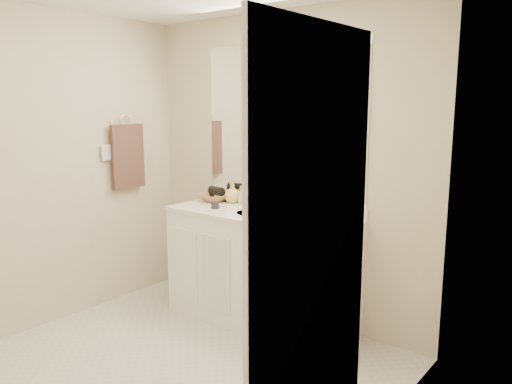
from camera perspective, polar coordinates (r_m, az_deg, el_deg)
The scene contains 28 objects.
floor at distance 3.41m, azimuth -10.88°, elevation -20.03°, with size 2.60×2.60×0.00m, color beige.
wall_back at distance 3.95m, azimuth 2.93°, elevation 2.79°, with size 2.60×0.02×2.40m, color beige.
wall_left at distance 4.07m, azimuth -23.54°, elevation 2.18°, with size 0.02×2.60×2.40m, color beige.
wall_right at distance 2.19m, azimuth 10.97°, elevation -3.37°, with size 0.02×2.60×2.40m, color beige.
vanity_cabinet at distance 3.91m, azimuth 0.46°, elevation -8.95°, with size 1.50×0.55×0.85m, color white.
countertop at distance 3.79m, azimuth 0.47°, elevation -2.65°, with size 1.52×0.57×0.03m, color white.
backsplash at distance 3.98m, azimuth 2.77°, elevation -1.23°, with size 1.52×0.03×0.08m, color white.
sink_basin at distance 3.77m, azimuth 0.28°, elevation -2.66°, with size 0.37×0.37×0.02m, color #B4A99D.
faucet at distance 3.90m, azimuth 1.91°, elevation -1.24°, with size 0.02×0.02×0.11m, color silver.
mirror at distance 3.91m, azimuth 2.93°, elevation 8.02°, with size 1.48×0.01×1.20m, color white.
blue_mug at distance 3.93m, azimuth 0.59°, elevation -1.02°, with size 0.09×0.09×0.13m, color navy.
tan_cup at distance 3.79m, azimuth 3.49°, elevation -1.77°, with size 0.06×0.06×0.09m, color #CBA88F.
toothbrush at distance 3.76m, azimuth 3.63°, elevation -0.20°, with size 0.01×0.01×0.21m, color #FF43A6.
mouthwash_bottle at distance 3.65m, azimuth 4.02°, elevation -1.59°, with size 0.07×0.07×0.17m, color #0D819C.
clear_pump_bottle at distance 3.57m, azimuth 10.08°, elevation -1.80°, with size 0.07×0.07×0.19m, color white.
soap_dish at distance 3.44m, azimuth 5.19°, elevation -3.66°, with size 0.10×0.08×0.01m, color silver.
green_soap at distance 3.44m, azimuth 5.19°, elevation -3.36°, with size 0.07×0.05×0.02m, color #B9DA35.
orange_comb at distance 3.46m, azimuth 2.01°, elevation -3.58°, with size 0.13×0.03×0.01m, color orange.
dark_jar at distance 3.97m, azimuth -4.69°, elevation -1.53°, with size 0.07×0.07×0.05m, color #242328.
soap_bottle_white at distance 4.08m, azimuth -0.22°, elevation -0.08°, with size 0.08×0.08×0.20m, color white.
soap_bottle_cream at distance 4.11m, azimuth -1.41°, elevation -0.32°, with size 0.07×0.07×0.15m, color beige.
soap_bottle_yellow at distance 4.18m, azimuth -2.72°, elevation -0.08°, with size 0.13×0.13×0.17m, color #F0D35D.
wicker_basket at distance 4.26m, azimuth -4.72°, elevation -0.62°, with size 0.26×0.26×0.06m, color olive.
hair_dryer at distance 4.24m, azimuth -4.54°, elevation 0.13°, with size 0.07×0.07×0.15m, color black.
towel_ring at distance 4.43m, azimuth -14.77°, elevation 7.82°, with size 0.11×0.11×0.01m, color silver.
hand_towel at distance 4.44m, azimuth -14.44°, elevation 3.95°, with size 0.04×0.32×0.55m, color black.
switch_plate at distance 4.33m, azimuth -16.75°, elevation 4.36°, with size 0.01×0.09×0.13m, color silver.
door at distance 2.00m, azimuth 6.42°, elevation -10.54°, with size 0.02×0.82×2.00m, color white.
Camera 1 is at (2.27, -1.89, 1.70)m, focal length 35.00 mm.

